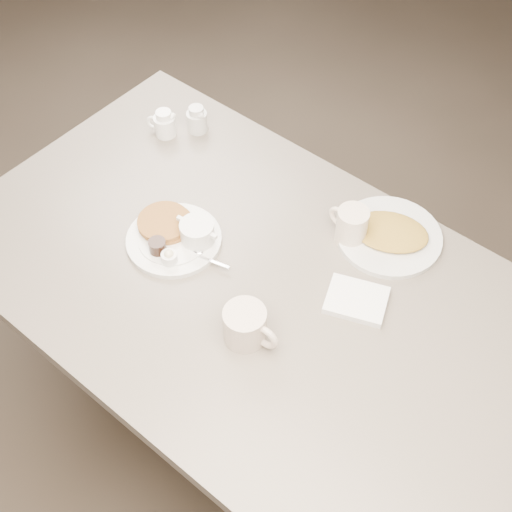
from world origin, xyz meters
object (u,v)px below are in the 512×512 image
Objects in this scene: coffee_mug_far at (351,225)px; main_plate at (177,235)px; creamer_right at (197,119)px; diner_table at (251,318)px; creamer_left at (164,124)px; hash_plate at (389,235)px; coffee_mug_near at (246,325)px.

main_plate is at bearing -139.42° from coffee_mug_far.
main_plate is at bearing -54.19° from creamer_right.
main_plate reaches higher than diner_table.
diner_table is 17.12× the size of creamer_left.
hash_plate is at bearing 6.12° from creamer_left.
coffee_mug_near is at bearing -91.68° from coffee_mug_far.
coffee_mug_far is at bearing 40.58° from main_plate.
coffee_mug_near is at bearing -18.53° from main_plate.
creamer_left reaches higher than diner_table.
creamer_right is 0.66m from hash_plate.
hash_plate is at bearing 60.06° from diner_table.
creamer_right reaches higher than hash_plate.
diner_table is 10.55× the size of coffee_mug_near.
coffee_mug_near is 0.46m from hash_plate.
coffee_mug_near is (0.10, -0.13, 0.22)m from diner_table.
creamer_left is at bearing -128.50° from creamer_right.
creamer_right is (0.06, 0.07, 0.00)m from creamer_left.
main_plate is 2.14× the size of coffee_mug_near.
creamer_right is at bearing 125.81° from main_plate.
creamer_right is at bearing 51.50° from creamer_left.
hash_plate is (0.19, 0.32, 0.18)m from diner_table.
creamer_left is at bearing 154.97° from diner_table.
main_plate is (-0.22, -0.02, 0.19)m from diner_table.
coffee_mug_near is 1.22× the size of coffee_mug_far.
coffee_mug_near is at bearing -31.15° from creamer_left.
creamer_left is 1.03× the size of creamer_right.
coffee_mug_far is 0.58m from creamer_right.
creamer_right is at bearing -179.72° from hash_plate.
creamer_left and creamer_right have the same top height.
main_plate is 0.42m from creamer_right.
coffee_mug_far is (0.11, 0.26, 0.22)m from diner_table.
coffee_mug_near is 0.39m from coffee_mug_far.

